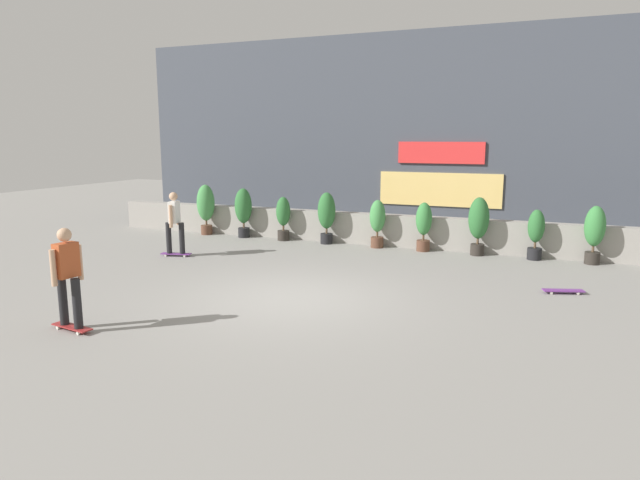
% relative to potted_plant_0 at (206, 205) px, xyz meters
% --- Properties ---
extents(ground_plane, '(48.00, 48.00, 0.00)m').
position_rel_potted_plant_0_xyz_m(ground_plane, '(5.63, -5.55, -0.94)').
color(ground_plane, gray).
extents(planter_wall, '(18.00, 0.40, 0.90)m').
position_rel_potted_plant_0_xyz_m(planter_wall, '(5.63, 0.45, -0.49)').
color(planter_wall, gray).
rests_on(planter_wall, ground).
extents(building_backdrop, '(20.00, 2.08, 6.50)m').
position_rel_potted_plant_0_xyz_m(building_backdrop, '(5.64, 4.45, 2.30)').
color(building_backdrop, '#424751').
rests_on(building_backdrop, ground).
extents(potted_plant_0, '(0.57, 0.57, 1.61)m').
position_rel_potted_plant_0_xyz_m(potted_plant_0, '(0.00, 0.00, 0.00)').
color(potted_plant_0, brown).
rests_on(potted_plant_0, ground).
extents(potted_plant_1, '(0.53, 0.53, 1.54)m').
position_rel_potted_plant_0_xyz_m(potted_plant_1, '(1.38, -0.00, -0.05)').
color(potted_plant_1, black).
rests_on(potted_plant_1, ground).
extents(potted_plant_2, '(0.43, 0.43, 1.33)m').
position_rel_potted_plant_0_xyz_m(potted_plant_2, '(2.76, 0.00, -0.20)').
color(potted_plant_2, '#2D2823').
rests_on(potted_plant_2, ground).
extents(potted_plant_3, '(0.52, 0.52, 1.52)m').
position_rel_potted_plant_0_xyz_m(potted_plant_3, '(4.18, -0.00, -0.06)').
color(potted_plant_3, black).
rests_on(potted_plant_3, ground).
extents(potted_plant_4, '(0.45, 0.45, 1.36)m').
position_rel_potted_plant_0_xyz_m(potted_plant_4, '(5.73, -0.00, -0.17)').
color(potted_plant_4, brown).
rests_on(potted_plant_4, ground).
extents(potted_plant_5, '(0.44, 0.44, 1.35)m').
position_rel_potted_plant_0_xyz_m(potted_plant_5, '(7.05, 0.00, -0.18)').
color(potted_plant_5, brown).
rests_on(potted_plant_5, ground).
extents(potted_plant_6, '(0.54, 0.54, 1.55)m').
position_rel_potted_plant_0_xyz_m(potted_plant_6, '(8.50, 0.00, -0.04)').
color(potted_plant_6, '#2D2823').
rests_on(potted_plant_6, ground).
extents(potted_plant_7, '(0.41, 0.41, 1.29)m').
position_rel_potted_plant_0_xyz_m(potted_plant_7, '(9.93, 0.00, -0.23)').
color(potted_plant_7, black).
rests_on(potted_plant_7, ground).
extents(potted_plant_8, '(0.49, 0.49, 1.45)m').
position_rel_potted_plant_0_xyz_m(potted_plant_8, '(11.27, -0.00, -0.11)').
color(potted_plant_8, '#2D2823').
rests_on(potted_plant_8, ground).
extents(skater_foreground, '(0.82, 0.54, 1.70)m').
position_rel_potted_plant_0_xyz_m(skater_foreground, '(1.15, -3.17, -0.00)').
color(skater_foreground, '#72338C').
rests_on(skater_foreground, ground).
extents(skater_far_left, '(0.82, 0.55, 1.70)m').
position_rel_potted_plant_0_xyz_m(skater_far_left, '(3.14, -8.60, -0.00)').
color(skater_far_left, maroon).
rests_on(skater_far_left, ground).
extents(skateboard_near_camera, '(0.82, 0.45, 0.08)m').
position_rel_potted_plant_0_xyz_m(skateboard_near_camera, '(10.58, -3.18, -0.88)').
color(skateboard_near_camera, '#72338C').
rests_on(skateboard_near_camera, ground).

